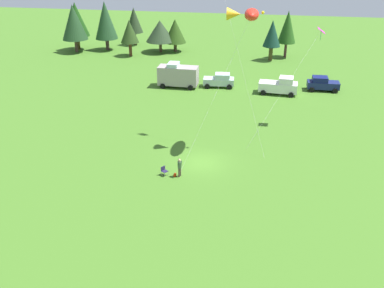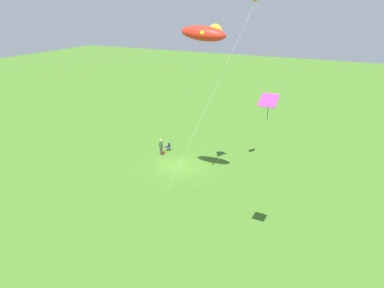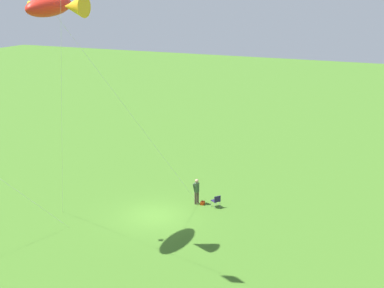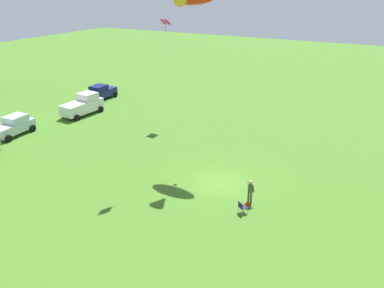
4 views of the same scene
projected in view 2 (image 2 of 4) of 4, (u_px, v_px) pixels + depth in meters
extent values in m
plane|color=#3F6E21|center=(178.00, 166.00, 36.89)|extent=(160.00, 160.00, 0.00)
cylinder|color=#493A31|center=(162.00, 152.00, 39.25)|extent=(0.14, 0.14, 0.85)
cylinder|color=#493A31|center=(161.00, 151.00, 39.40)|extent=(0.14, 0.14, 0.85)
cylinder|color=#375033|center=(161.00, 145.00, 39.06)|extent=(0.44, 0.44, 0.62)
sphere|color=tan|center=(161.00, 141.00, 38.90)|extent=(0.24, 0.24, 0.24)
cylinder|color=#375033|center=(162.00, 145.00, 38.88)|extent=(0.16, 0.23, 0.56)
cylinder|color=#375033|center=(159.00, 144.00, 39.15)|extent=(0.16, 0.24, 0.55)
cube|color=#231D44|center=(167.00, 147.00, 40.47)|extent=(0.67, 0.67, 0.04)
cube|color=#231D44|center=(169.00, 145.00, 40.50)|extent=(0.31, 0.42, 0.40)
cylinder|color=#A5A8AD|center=(167.00, 150.00, 40.28)|extent=(0.03, 0.03, 0.42)
cylinder|color=#A5A8AD|center=(165.00, 149.00, 40.62)|extent=(0.03, 0.03, 0.42)
cylinder|color=#A5A8AD|center=(170.00, 149.00, 40.47)|extent=(0.03, 0.03, 0.42)
cylinder|color=#A5A8AD|center=(168.00, 148.00, 40.81)|extent=(0.03, 0.03, 0.42)
cube|color=#B12F09|center=(163.00, 153.00, 39.81)|extent=(0.23, 0.33, 0.22)
ellipsoid|color=red|center=(203.00, 33.00, 27.39)|extent=(1.33, 3.63, 1.34)
cone|color=yellow|center=(212.00, 32.00, 28.72)|extent=(1.24, 1.14, 1.14)
sphere|color=yellow|center=(202.00, 33.00, 26.38)|extent=(0.28, 0.28, 0.28)
cylinder|color=silver|center=(179.00, 105.00, 33.48)|extent=(5.45, 7.24, 12.99)
cylinder|color=#4C3823|center=(162.00, 155.00, 39.58)|extent=(0.04, 0.04, 0.01)
cylinder|color=silver|center=(208.00, 103.00, 29.65)|extent=(5.21, 5.33, 15.32)
cylinder|color=#4C3823|center=(165.00, 195.00, 31.32)|extent=(0.04, 0.04, 0.01)
cube|color=#CE2EA0|center=(269.00, 100.00, 19.56)|extent=(0.85, 0.99, 0.56)
cylinder|color=green|center=(268.00, 111.00, 19.76)|extent=(0.04, 0.04, 0.94)
cylinder|color=silver|center=(222.00, 156.00, 25.83)|extent=(6.78, 7.68, 10.37)
cylinder|color=#4C3823|center=(194.00, 190.00, 32.10)|extent=(0.04, 0.04, 0.01)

